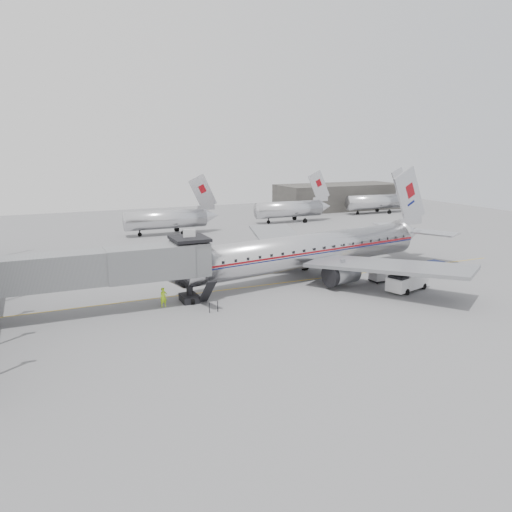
{
  "coord_description": "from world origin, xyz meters",
  "views": [
    {
      "loc": [
        -22.44,
        -41.78,
        14.92
      ],
      "look_at": [
        -0.78,
        6.65,
        3.2
      ],
      "focal_mm": 35.0,
      "sensor_mm": 36.0,
      "label": 1
    }
  ],
  "objects_px": {
    "service_van": "(408,279)",
    "ramp_worker": "(164,297)",
    "baggage_cart_navy": "(434,268)",
    "baggage_cart_white": "(380,274)",
    "airliner": "(312,250)"
  },
  "relations": [
    {
      "from": "baggage_cart_navy",
      "to": "ramp_worker",
      "type": "bearing_deg",
      "value": 166.38
    },
    {
      "from": "airliner",
      "to": "baggage_cart_white",
      "type": "bearing_deg",
      "value": -50.95
    },
    {
      "from": "airliner",
      "to": "baggage_cart_white",
      "type": "xyz_separation_m",
      "value": [
        5.85,
        -5.15,
        -2.28
      ]
    },
    {
      "from": "baggage_cart_navy",
      "to": "baggage_cart_white",
      "type": "relative_size",
      "value": 1.15
    },
    {
      "from": "baggage_cart_white",
      "to": "ramp_worker",
      "type": "bearing_deg",
      "value": 176.24
    },
    {
      "from": "ramp_worker",
      "to": "airliner",
      "type": "bearing_deg",
      "value": 0.48
    },
    {
      "from": "service_van",
      "to": "ramp_worker",
      "type": "xyz_separation_m",
      "value": [
        -24.9,
        5.02,
        -0.34
      ]
    },
    {
      "from": "service_van",
      "to": "baggage_cart_white",
      "type": "bearing_deg",
      "value": 80.72
    },
    {
      "from": "baggage_cart_navy",
      "to": "service_van",
      "type": "bearing_deg",
      "value": -163.55
    },
    {
      "from": "service_van",
      "to": "baggage_cart_white",
      "type": "xyz_separation_m",
      "value": [
        -0.54,
        4.02,
        -0.43
      ]
    },
    {
      "from": "airliner",
      "to": "ramp_worker",
      "type": "bearing_deg",
      "value": -176.95
    },
    {
      "from": "service_van",
      "to": "baggage_cart_navy",
      "type": "xyz_separation_m",
      "value": [
        7.08,
        3.73,
        -0.4
      ]
    },
    {
      "from": "baggage_cart_navy",
      "to": "baggage_cart_white",
      "type": "bearing_deg",
      "value": 166.51
    },
    {
      "from": "baggage_cart_navy",
      "to": "ramp_worker",
      "type": "relative_size",
      "value": 1.27
    },
    {
      "from": "baggage_cart_navy",
      "to": "ramp_worker",
      "type": "height_order",
      "value": "ramp_worker"
    }
  ]
}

